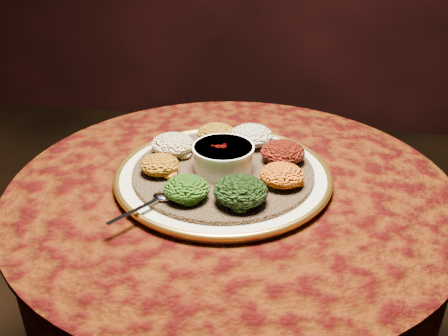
# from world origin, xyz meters

# --- Properties ---
(table) EXTENTS (0.96, 0.96, 0.73)m
(table) POSITION_xyz_m (0.00, 0.00, 0.55)
(table) COLOR black
(table) RESTS_ON ground
(platter) EXTENTS (0.53, 0.53, 0.02)m
(platter) POSITION_xyz_m (-0.02, 0.01, 0.75)
(platter) COLOR beige
(platter) RESTS_ON table
(injera) EXTENTS (0.45, 0.45, 0.01)m
(injera) POSITION_xyz_m (-0.02, 0.01, 0.76)
(injera) COLOR brown
(injera) RESTS_ON platter
(stew_bowl) EXTENTS (0.13, 0.13, 0.06)m
(stew_bowl) POSITION_xyz_m (-0.02, 0.01, 0.79)
(stew_bowl) COLOR white
(stew_bowl) RESTS_ON injera
(spoon) EXTENTS (0.10, 0.13, 0.01)m
(spoon) POSITION_xyz_m (-0.12, -0.14, 0.77)
(spoon) COLOR silver
(spoon) RESTS_ON injera
(portion_ayib) EXTENTS (0.10, 0.10, 0.05)m
(portion_ayib) POSITION_xyz_m (0.02, 0.14, 0.79)
(portion_ayib) COLOR beige
(portion_ayib) RESTS_ON injera
(portion_kitfo) EXTENTS (0.10, 0.09, 0.05)m
(portion_kitfo) POSITION_xyz_m (0.10, 0.07, 0.79)
(portion_kitfo) COLOR black
(portion_kitfo) RESTS_ON injera
(portion_tikil) EXTENTS (0.09, 0.09, 0.04)m
(portion_tikil) POSITION_xyz_m (0.11, -0.03, 0.78)
(portion_tikil) COLOR #AA690E
(portion_tikil) RESTS_ON injera
(portion_gomen) EXTENTS (0.11, 0.10, 0.05)m
(portion_gomen) POSITION_xyz_m (0.04, -0.11, 0.79)
(portion_gomen) COLOR black
(portion_gomen) RESTS_ON injera
(portion_mixveg) EXTENTS (0.09, 0.09, 0.04)m
(portion_mixveg) POSITION_xyz_m (-0.07, -0.12, 0.78)
(portion_mixveg) COLOR #A63B0A
(portion_mixveg) RESTS_ON injera
(portion_kik) EXTENTS (0.08, 0.08, 0.04)m
(portion_kik) POSITION_xyz_m (-0.15, -0.03, 0.78)
(portion_kik) COLOR #A65D0E
(portion_kik) RESTS_ON injera
(portion_timatim) EXTENTS (0.10, 0.09, 0.05)m
(portion_timatim) POSITION_xyz_m (-0.15, 0.06, 0.79)
(portion_timatim) COLOR maroon
(portion_timatim) RESTS_ON injera
(portion_shiro) EXTENTS (0.09, 0.09, 0.04)m
(portion_shiro) POSITION_xyz_m (-0.06, 0.14, 0.78)
(portion_shiro) COLOR #9B6512
(portion_shiro) RESTS_ON injera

